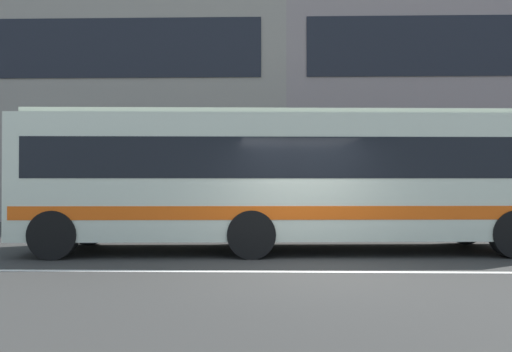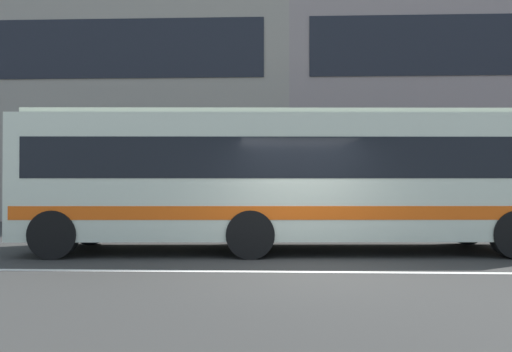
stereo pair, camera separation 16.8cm
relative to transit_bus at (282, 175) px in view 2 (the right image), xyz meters
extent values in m
plane|color=#31312E|center=(0.42, -2.63, -1.73)|extent=(160.00, 160.00, 0.00)
cube|color=silver|center=(0.42, -2.63, -1.73)|extent=(60.00, 0.16, 0.01)
cube|color=gray|center=(-11.91, 12.84, 4.18)|extent=(24.64, 9.94, 11.82)
cube|color=gray|center=(10.28, 12.84, 4.19)|extent=(19.74, 9.94, 11.83)
cube|color=beige|center=(0.00, 0.00, -0.05)|extent=(11.60, 3.05, 2.66)
cube|color=black|center=(0.00, 0.00, 0.35)|extent=(10.91, 3.04, 0.85)
cube|color=#E95611|center=(0.00, 0.00, -0.78)|extent=(11.37, 3.06, 0.28)
cube|color=beige|center=(0.00, 0.00, 1.34)|extent=(11.12, 2.62, 0.12)
cylinder|color=black|center=(4.69, 1.38, -1.23)|extent=(1.01, 0.32, 1.00)
cylinder|color=black|center=(-0.76, 1.14, -1.23)|extent=(1.01, 0.32, 1.00)
cylinder|color=black|center=(-0.66, -1.20, -1.23)|extent=(1.01, 0.32, 1.00)
cylinder|color=black|center=(-4.80, 0.96, -1.23)|extent=(1.01, 0.32, 1.00)
cylinder|color=black|center=(-4.69, -1.38, -1.23)|extent=(1.01, 0.32, 1.00)
camera|label=1|loc=(-0.33, -11.29, -0.14)|focal=34.48mm
camera|label=2|loc=(-0.16, -11.29, -0.14)|focal=34.48mm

